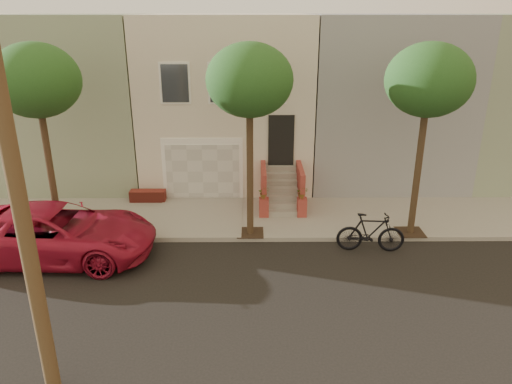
{
  "coord_description": "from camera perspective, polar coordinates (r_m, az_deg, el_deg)",
  "views": [
    {
      "loc": [
        1.08,
        -11.03,
        7.28
      ],
      "look_at": [
        1.19,
        3.0,
        1.99
      ],
      "focal_mm": 33.76,
      "sensor_mm": 36.0,
      "label": 1
    }
  ],
  "objects": [
    {
      "name": "ground",
      "position": [
        13.26,
        -5.18,
        -12.72
      ],
      "size": [
        90.0,
        90.0,
        0.0
      ],
      "primitive_type": "plane",
      "color": "black",
      "rests_on": "ground"
    },
    {
      "name": "sidewalk",
      "position": [
        17.93,
        -3.87,
        -3.07
      ],
      "size": [
        40.0,
        3.7,
        0.15
      ],
      "primitive_type": "cube",
      "color": "gray",
      "rests_on": "ground"
    },
    {
      "name": "house_row",
      "position": [
        22.54,
        -3.24,
        11.36
      ],
      "size": [
        33.1,
        11.7,
        7.0
      ],
      "color": "beige",
      "rests_on": "sidewalk"
    },
    {
      "name": "tree_left",
      "position": [
        16.44,
        -24.58,
        11.79
      ],
      "size": [
        2.7,
        2.57,
        6.3
      ],
      "color": "#2D2116",
      "rests_on": "sidewalk"
    },
    {
      "name": "tree_mid",
      "position": [
        15.07,
        -0.77,
        12.95
      ],
      "size": [
        2.7,
        2.57,
        6.3
      ],
      "color": "#2D2116",
      "rests_on": "sidewalk"
    },
    {
      "name": "tree_right",
      "position": [
        16.01,
        19.81,
        12.23
      ],
      "size": [
        2.7,
        2.57,
        6.3
      ],
      "color": "#2D2116",
      "rests_on": "sidewalk"
    },
    {
      "name": "pickup_truck",
      "position": [
        16.17,
        -22.64,
        -4.48
      ],
      "size": [
        6.17,
        2.98,
        1.69
      ],
      "primitive_type": "imported",
      "rotation": [
        0.0,
        0.0,
        1.54
      ],
      "color": "#A51531",
      "rests_on": "ground"
    },
    {
      "name": "motorcycle",
      "position": [
        15.84,
        13.44,
        -4.69
      ],
      "size": [
        2.2,
        0.77,
        1.3
      ],
      "primitive_type": "imported",
      "rotation": [
        0.0,
        0.0,
        1.5
      ],
      "color": "black",
      "rests_on": "ground"
    }
  ]
}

